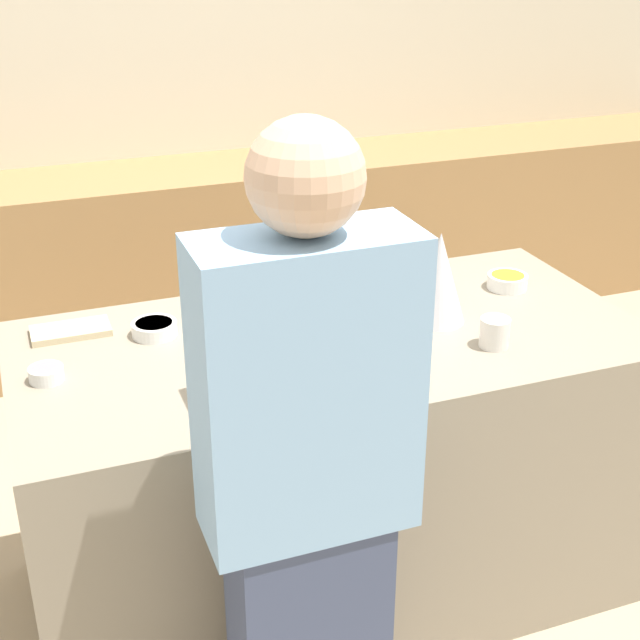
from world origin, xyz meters
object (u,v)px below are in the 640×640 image
(candy_bowl_near_tray_left, at_px, (507,281))
(candy_bowl_center_rear, at_px, (219,350))
(candy_bowl_behind_tray, at_px, (46,373))
(candy_bowl_front_corner, at_px, (154,328))
(person, at_px, (307,499))
(decorative_tree, at_px, (439,278))
(cookbook, at_px, (71,331))
(mug, at_px, (495,333))
(baking_tray, at_px, (330,366))
(candy_bowl_beside_tree, at_px, (383,284))
(gingerbread_house, at_px, (330,332))
(candy_bowl_near_tray_right, at_px, (319,305))
(candy_bowl_far_right, at_px, (259,327))

(candy_bowl_near_tray_left, xyz_separation_m, candy_bowl_center_rear, (-1.02, -0.16, 0.00))
(candy_bowl_behind_tray, bearing_deg, candy_bowl_front_corner, 28.24)
(candy_bowl_front_corner, bearing_deg, person, -79.73)
(candy_bowl_front_corner, distance_m, candy_bowl_center_rear, 0.25)
(person, bearing_deg, decorative_tree, 45.67)
(candy_bowl_front_corner, height_order, cookbook, candy_bowl_front_corner)
(candy_bowl_near_tray_left, distance_m, mug, 0.45)
(baking_tray, relative_size, person, 0.23)
(candy_bowl_front_corner, relative_size, candy_bowl_beside_tree, 1.01)
(person, bearing_deg, baking_tray, 63.81)
(baking_tray, distance_m, person, 0.57)
(candy_bowl_behind_tray, distance_m, candy_bowl_center_rear, 0.47)
(gingerbread_house, distance_m, candy_bowl_center_rear, 0.32)
(gingerbread_house, xyz_separation_m, candy_bowl_near_tray_left, (0.75, 0.32, -0.08))
(candy_bowl_center_rear, bearing_deg, candy_bowl_beside_tree, 24.27)
(candy_bowl_near_tray_left, height_order, candy_bowl_near_tray_right, candy_bowl_near_tray_right)
(cookbook, height_order, person, person)
(candy_bowl_center_rear, height_order, mug, mug)
(decorative_tree, relative_size, candy_bowl_behind_tray, 3.05)
(candy_bowl_front_corner, bearing_deg, candy_bowl_behind_tray, -151.76)
(candy_bowl_behind_tray, bearing_deg, candy_bowl_far_right, 7.34)
(baking_tray, distance_m, candy_bowl_near_tray_left, 0.81)
(gingerbread_house, bearing_deg, candy_bowl_behind_tray, 164.96)
(gingerbread_house, relative_size, candy_bowl_front_corner, 2.04)
(candy_bowl_behind_tray, xyz_separation_m, candy_bowl_front_corner, (0.32, 0.17, 0.00))
(candy_bowl_far_right, relative_size, candy_bowl_center_rear, 0.98)
(mug, bearing_deg, candy_bowl_beside_tree, 104.69)
(candy_bowl_center_rear, height_order, person, person)
(candy_bowl_far_right, height_order, candy_bowl_front_corner, candy_bowl_front_corner)
(candy_bowl_near_tray_right, relative_size, candy_bowl_beside_tree, 0.73)
(candy_bowl_behind_tray, bearing_deg, gingerbread_house, -15.04)
(gingerbread_house, relative_size, mug, 3.13)
(candy_bowl_near_tray_right, xyz_separation_m, candy_bowl_beside_tree, (0.27, 0.10, -0.01))
(candy_bowl_beside_tree, height_order, candy_bowl_center_rear, candy_bowl_center_rear)
(decorative_tree, xyz_separation_m, candy_bowl_center_rear, (-0.69, -0.01, -0.11))
(candy_bowl_beside_tree, distance_m, mug, 0.50)
(gingerbread_house, xyz_separation_m, candy_bowl_center_rear, (-0.27, 0.16, -0.08))
(person, bearing_deg, candy_bowl_behind_tray, 124.31)
(candy_bowl_far_right, distance_m, person, 0.80)
(cookbook, relative_size, person, 0.13)
(decorative_tree, relative_size, person, 0.16)
(gingerbread_house, height_order, mug, gingerbread_house)
(cookbook, xyz_separation_m, mug, (1.13, -0.51, 0.03))
(candy_bowl_far_right, relative_size, candy_bowl_near_tray_left, 0.88)
(decorative_tree, height_order, candy_bowl_behind_tray, decorative_tree)
(candy_bowl_near_tray_left, bearing_deg, candy_bowl_near_tray_right, 177.82)
(candy_bowl_beside_tree, bearing_deg, gingerbread_house, -129.06)
(baking_tray, xyz_separation_m, cookbook, (-0.64, 0.47, 0.01))
(candy_bowl_front_corner, bearing_deg, candy_bowl_far_right, -17.86)
(decorative_tree, xyz_separation_m, candy_bowl_behind_tray, (-1.15, 0.03, -0.12))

